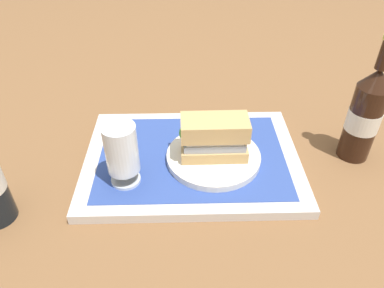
{
  "coord_description": "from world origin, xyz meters",
  "views": [
    {
      "loc": [
        0.01,
        0.59,
        0.51
      ],
      "look_at": [
        0.0,
        0.0,
        0.05
      ],
      "focal_mm": 34.42,
      "sensor_mm": 36.0,
      "label": 1
    }
  ],
  "objects": [
    {
      "name": "second_bottle",
      "position": [
        -0.35,
        -0.02,
        0.1
      ],
      "size": [
        0.07,
        0.07,
        0.27
      ],
      "color": "black",
      "rests_on": "ground_plane"
    },
    {
      "name": "beer_glass",
      "position": [
        0.13,
        0.07,
        0.09
      ],
      "size": [
        0.06,
        0.06,
        0.12
      ],
      "color": "silver",
      "rests_on": "placemat"
    },
    {
      "name": "ground_plane",
      "position": [
        0.0,
        0.0,
        0.0
      ],
      "size": [
        3.0,
        3.0,
        0.0
      ],
      "primitive_type": "plane",
      "color": "brown"
    },
    {
      "name": "sandwich",
      "position": [
        -0.04,
        0.02,
        0.08
      ],
      "size": [
        0.13,
        0.07,
        0.08
      ],
      "rotation": [
        0.0,
        0.0,
        0.01
      ],
      "color": "tan",
      "rests_on": "plate"
    },
    {
      "name": "placemat",
      "position": [
        0.0,
        0.0,
        0.02
      ],
      "size": [
        0.38,
        0.27,
        0.0
      ],
      "primitive_type": "cube",
      "color": "#2D4793",
      "rests_on": "tray"
    },
    {
      "name": "tray",
      "position": [
        0.0,
        0.0,
        0.01
      ],
      "size": [
        0.44,
        0.32,
        0.02
      ],
      "primitive_type": "cube",
      "color": "silver",
      "rests_on": "ground_plane"
    },
    {
      "name": "plate",
      "position": [
        -0.04,
        0.02,
        0.03
      ],
      "size": [
        0.19,
        0.19,
        0.01
      ],
      "primitive_type": "cylinder",
      "color": "silver",
      "rests_on": "placemat"
    }
  ]
}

